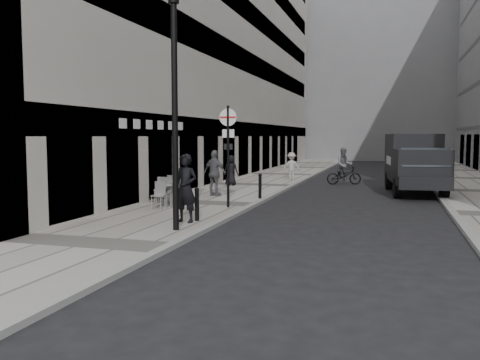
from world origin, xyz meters
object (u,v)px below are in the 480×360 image
(lamppost, at_px, (175,98))
(panel_van, at_px, (414,160))
(sign_post, at_px, (228,142))
(cyclist, at_px, (344,170))
(walking_man, at_px, (186,188))

(lamppost, bearing_deg, panel_van, 61.78)
(sign_post, distance_m, panel_van, 10.14)
(panel_van, bearing_deg, cyclist, 129.00)
(walking_man, xyz_separation_m, sign_post, (0.22, 3.38, 1.30))
(lamppost, distance_m, panel_van, 14.07)
(walking_man, height_order, sign_post, sign_post)
(sign_post, height_order, lamppost, lamppost)
(sign_post, distance_m, cyclist, 11.71)
(sign_post, distance_m, lamppost, 4.75)
(sign_post, height_order, cyclist, sign_post)
(walking_man, height_order, panel_van, panel_van)
(sign_post, relative_size, lamppost, 0.57)
(panel_van, height_order, cyclist, panel_van)
(sign_post, xyz_separation_m, lamppost, (0.00, -4.59, 1.22))
(walking_man, xyz_separation_m, cyclist, (3.30, 14.55, -0.34))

